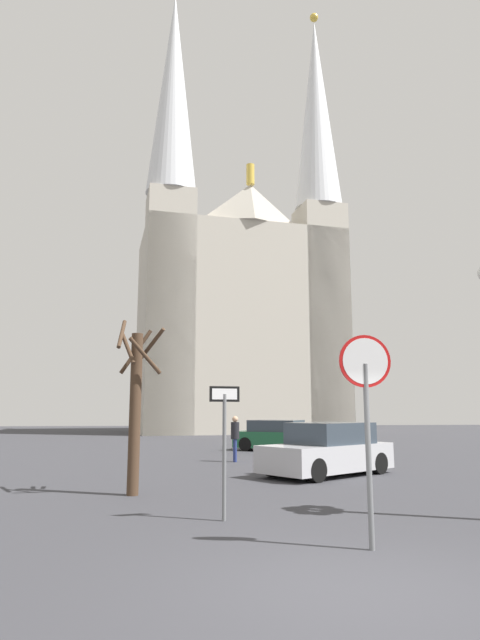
{
  "coord_description": "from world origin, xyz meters",
  "views": [
    {
      "loc": [
        -1.97,
        -5.91,
        1.93
      ],
      "look_at": [
        0.84,
        20.62,
        6.41
      ],
      "focal_mm": 29.95,
      "sensor_mm": 36.0,
      "label": 1
    }
  ],
  "objects_px": {
    "parked_car_near_green": "(279,436)",
    "parked_car_far_silver": "(328,450)",
    "one_way_arrow_sign": "(224,435)",
    "pedestrian_walking": "(235,434)",
    "stop_sign": "(366,397)",
    "bare_tree": "(135,402)",
    "cathedral": "(240,295)"
  },
  "relations": [
    {
      "from": "one_way_arrow_sign",
      "to": "bare_tree",
      "type": "relative_size",
      "value": 0.57
    },
    {
      "from": "one_way_arrow_sign",
      "to": "bare_tree",
      "type": "xyz_separation_m",
      "value": [
        -1.86,
        3.04,
        0.62
      ]
    },
    {
      "from": "one_way_arrow_sign",
      "to": "pedestrian_walking",
      "type": "bearing_deg",
      "value": 83.48
    },
    {
      "from": "stop_sign",
      "to": "one_way_arrow_sign",
      "type": "xyz_separation_m",
      "value": [
        -1.9,
        2.17,
        -0.64
      ]
    },
    {
      "from": "one_way_arrow_sign",
      "to": "pedestrian_walking",
      "type": "xyz_separation_m",
      "value": [
        1.21,
        10.62,
        -0.46
      ]
    },
    {
      "from": "parked_car_far_silver",
      "to": "pedestrian_walking",
      "type": "relative_size",
      "value": 2.69
    },
    {
      "from": "cathedral",
      "to": "parked_car_near_green",
      "type": "relative_size",
      "value": 8.74
    },
    {
      "from": "cathedral",
      "to": "parked_car_far_silver",
      "type": "bearing_deg",
      "value": -91.09
    },
    {
      "from": "one_way_arrow_sign",
      "to": "bare_tree",
      "type": "bearing_deg",
      "value": 121.47
    },
    {
      "from": "parked_car_near_green",
      "to": "pedestrian_walking",
      "type": "bearing_deg",
      "value": -117.03
    },
    {
      "from": "cathedral",
      "to": "parked_car_near_green",
      "type": "distance_m",
      "value": 23.58
    },
    {
      "from": "stop_sign",
      "to": "parked_car_near_green",
      "type": "distance_m",
      "value": 18.05
    },
    {
      "from": "parked_car_near_green",
      "to": "parked_car_far_silver",
      "type": "height_order",
      "value": "parked_car_far_silver"
    },
    {
      "from": "parked_car_far_silver",
      "to": "parked_car_near_green",
      "type": "bearing_deg",
      "value": 88.62
    },
    {
      "from": "one_way_arrow_sign",
      "to": "stop_sign",
      "type": "bearing_deg",
      "value": -48.85
    },
    {
      "from": "parked_car_far_silver",
      "to": "pedestrian_walking",
      "type": "xyz_separation_m",
      "value": [
        -2.37,
        4.37,
        0.3
      ]
    },
    {
      "from": "parked_car_near_green",
      "to": "pedestrian_walking",
      "type": "relative_size",
      "value": 2.68
    },
    {
      "from": "cathedral",
      "to": "stop_sign",
      "type": "distance_m",
      "value": 39.87
    },
    {
      "from": "parked_car_near_green",
      "to": "cathedral",
      "type": "bearing_deg",
      "value": 89.04
    },
    {
      "from": "pedestrian_walking",
      "to": "parked_car_near_green",
      "type": "bearing_deg",
      "value": 62.97
    },
    {
      "from": "stop_sign",
      "to": "pedestrian_walking",
      "type": "relative_size",
      "value": 1.79
    },
    {
      "from": "cathedral",
      "to": "stop_sign",
      "type": "xyz_separation_m",
      "value": [
        -2.26,
        -38.56,
        -9.9
      ]
    },
    {
      "from": "cathedral",
      "to": "bare_tree",
      "type": "bearing_deg",
      "value": -100.23
    },
    {
      "from": "parked_car_near_green",
      "to": "pedestrian_walking",
      "type": "xyz_separation_m",
      "value": [
        -2.6,
        -5.09,
        0.34
      ]
    },
    {
      "from": "cathedral",
      "to": "pedestrian_walking",
      "type": "xyz_separation_m",
      "value": [
        -2.94,
        -25.77,
        -10.99
      ]
    },
    {
      "from": "stop_sign",
      "to": "bare_tree",
      "type": "height_order",
      "value": "bare_tree"
    },
    {
      "from": "stop_sign",
      "to": "parked_car_far_silver",
      "type": "xyz_separation_m",
      "value": [
        1.69,
        8.42,
        -1.39
      ]
    },
    {
      "from": "stop_sign",
      "to": "bare_tree",
      "type": "distance_m",
      "value": 6.43
    },
    {
      "from": "cathedral",
      "to": "parked_car_near_green",
      "type": "bearing_deg",
      "value": -90.96
    },
    {
      "from": "parked_car_near_green",
      "to": "stop_sign",
      "type": "bearing_deg",
      "value": -96.1
    },
    {
      "from": "cathedral",
      "to": "bare_tree",
      "type": "height_order",
      "value": "cathedral"
    },
    {
      "from": "parked_car_near_green",
      "to": "parked_car_far_silver",
      "type": "xyz_separation_m",
      "value": [
        -0.23,
        -9.47,
        0.04
      ]
    }
  ]
}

